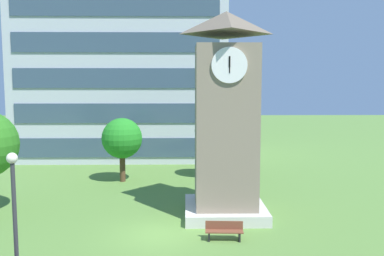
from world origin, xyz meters
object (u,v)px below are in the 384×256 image
park_bench (224,231)px  tree_by_building (122,139)px  clock_tower (226,126)px  tree_streetside (214,131)px  street_lamp (14,209)px

park_bench → tree_by_building: (-6.67, 11.90, 2.86)m
clock_tower → park_bench: (-0.40, -3.76, -4.64)m
clock_tower → tree_streetside: 9.35m
park_bench → clock_tower: bearing=84.0°
street_lamp → tree_streetside: tree_streetside is taller
tree_streetside → clock_tower: bearing=-90.1°
park_bench → tree_by_building: bearing=119.3°
clock_tower → tree_by_building: size_ratio=2.32×
tree_by_building → tree_streetside: tree_streetside is taller
park_bench → tree_by_building: tree_by_building is taller
park_bench → street_lamp: 9.68m
tree_streetside → tree_by_building: bearing=-171.1°
clock_tower → street_lamp: size_ratio=2.20×
street_lamp → tree_streetside: (7.91, 18.46, 0.51)m
clock_tower → park_bench: size_ratio=6.22×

